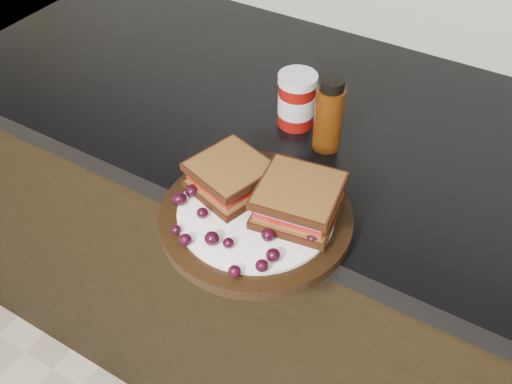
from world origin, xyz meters
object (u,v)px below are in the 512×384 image
condiment_jar (297,100)px  oil_bottle (329,114)px  plate (256,217)px  sandwich_left (230,177)px

condiment_jar → oil_bottle: 0.08m
condiment_jar → plate: bearing=-75.4°
condiment_jar → oil_bottle: bearing=-22.2°
plate → condiment_jar: bearing=104.6°
plate → condiment_jar: size_ratio=2.87×
condiment_jar → oil_bottle: (0.07, -0.03, 0.02)m
sandwich_left → condiment_jar: (-0.01, 0.22, 0.00)m
condiment_jar → oil_bottle: oil_bottle is taller
sandwich_left → oil_bottle: 0.20m
plate → sandwich_left: (-0.06, 0.02, 0.04)m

